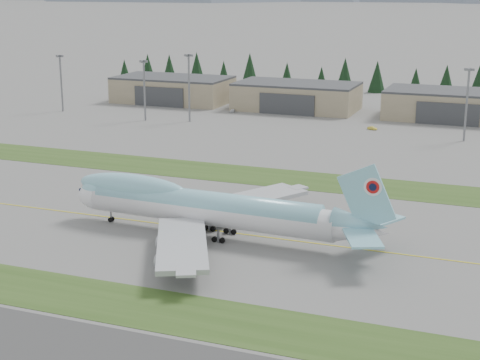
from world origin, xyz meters
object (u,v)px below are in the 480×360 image
at_px(hangar_right, 451,105).
at_px(service_vehicle_b, 372,130).
at_px(hangar_left, 173,89).
at_px(hangar_center, 297,96).
at_px(service_vehicle_a, 232,112).
at_px(boeing_747_freighter, 206,207).

distance_m(hangar_right, service_vehicle_b, 39.21).
height_order(hangar_left, hangar_center, same).
relative_size(hangar_center, service_vehicle_a, 13.11).
bearing_deg(boeing_747_freighter, hangar_left, 120.61).
bearing_deg(service_vehicle_b, boeing_747_freighter, -165.34).
xyz_separation_m(hangar_center, service_vehicle_a, (-21.67, -15.27, -5.39)).
distance_m(hangar_center, service_vehicle_a, 27.05).
bearing_deg(service_vehicle_b, service_vehicle_a, 93.91).
bearing_deg(hangar_center, service_vehicle_a, -144.82).
bearing_deg(hangar_right, service_vehicle_a, -169.41).
relative_size(hangar_left, service_vehicle_b, 13.83).
bearing_deg(boeing_747_freighter, hangar_right, 80.33).
distance_m(hangar_left, hangar_right, 115.00).
height_order(service_vehicle_a, service_vehicle_b, service_vehicle_a).
bearing_deg(hangar_center, service_vehicle_b, -40.25).
bearing_deg(hangar_center, hangar_right, 0.00).
height_order(hangar_center, hangar_right, same).
xyz_separation_m(boeing_747_freighter, service_vehicle_b, (9.48, 122.12, -5.97)).
relative_size(hangar_left, service_vehicle_a, 13.11).
relative_size(boeing_747_freighter, hangar_right, 1.43).
distance_m(service_vehicle_a, service_vehicle_b, 60.55).
distance_m(boeing_747_freighter, hangar_center, 155.67).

